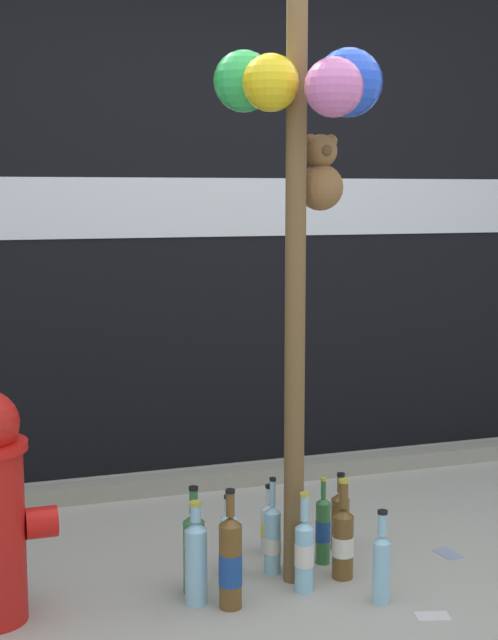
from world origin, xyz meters
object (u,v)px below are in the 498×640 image
Objects in this scene: bottle_2 at (194,550)px; bottle_10 at (229,541)px; bottle_4 at (323,529)px; bottle_6 at (273,539)px; memorial_post at (304,57)px; bottle_11 at (230,562)px; bottle_7 at (381,565)px; bottle_8 at (270,526)px; bottle_9 at (298,534)px; bottle_1 at (196,560)px; bottle_3 at (343,541)px; bottle_5 at (340,518)px; bottle_0 at (304,553)px.

bottle_10 is at bearing 30.11° from bottle_2.
bottle_4 is 0.92× the size of bottle_6.
memorial_post is 1.76m from bottle_11.
bottle_11 reaches higher than bottle_7.
bottle_10 is 0.74× the size of bottle_11.
bottle_4 is at bearing 98.69° from bottle_7.
bottle_9 reaches higher than bottle_8.
bottle_3 reaches higher than bottle_1.
bottle_9 is (0.10, -0.02, 0.01)m from bottle_6.
bottle_5 reaches higher than bottle_8.
bottle_11 is at bearing -125.24° from bottle_8.
bottle_5 is (0.27, 0.23, -1.77)m from memorial_post.
bottle_11 is (-0.07, -0.26, 0.03)m from bottle_10.
bottle_6 is 1.11× the size of bottle_7.
bottle_3 is at bearing -83.93° from bottle_4.
bottle_9 reaches higher than bottle_5.
bottle_3 reaches higher than bottle_7.
bottle_0 is at bearing -3.81° from bottle_1.
bottle_10 is (0.18, 0.19, -0.03)m from bottle_1.
bottle_5 is 0.94× the size of bottle_7.
bottle_11 is (-0.52, 0.13, 0.03)m from bottle_7.
bottle_5 is 0.50m from bottle_7.
bottle_0 is at bearing -44.55° from bottle_10.
bottle_11 reaches higher than bottle_1.
bottle_2 is 0.67m from bottle_7.
bottle_1 is 0.58m from bottle_3.
bottle_7 is 1.07× the size of bottle_10.
bottle_3 is at bearing -28.11° from bottle_6.
bottle_7 is at bearing -79.62° from bottle_3.
bottle_3 is 0.28m from bottle_5.
bottle_8 is (0.00, 0.37, -0.03)m from bottle_0.
memorial_post is at bearing -139.18° from bottle_5.
bottle_0 is 0.43m from bottle_5.
bottle_1 is 0.94× the size of bottle_2.
bottle_0 is 1.17× the size of bottle_5.
bottle_3 reaches higher than bottle_8.
memorial_post is 9.06× the size of bottle_7.
bottle_2 reaches higher than bottle_10.
bottle_7 is at bearing -67.67° from bottle_8.
memorial_post is 9.67× the size of bottle_5.
bottle_3 reaches higher than bottle_5.
bottle_0 is 1.17× the size of bottle_10.
bottle_4 is at bearing -43.95° from bottle_8.
memorial_post is 8.90× the size of bottle_4.
bottle_2 is at bearing -173.70° from bottle_9.
bottle_2 reaches higher than bottle_5.
memorial_post is 8.27× the size of bottle_0.
bottle_8 is at bearing 136.05° from bottle_4.
bottle_9 is at bearing 142.18° from bottle_3.
bottle_11 is (0.09, -0.16, 0.01)m from bottle_2.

